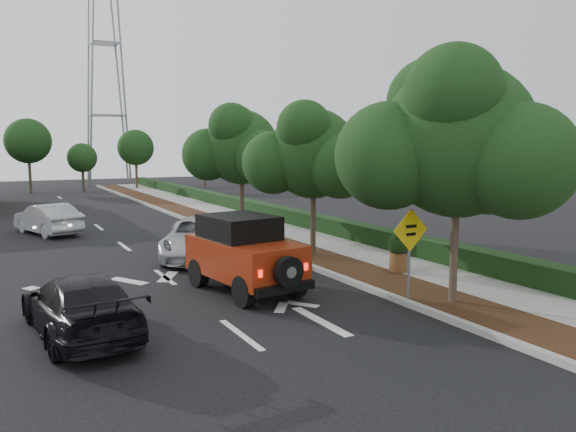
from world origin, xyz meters
TOP-DOWN VIEW (x-y plane):
  - ground at (0.00, 0.00)m, footprint 120.00×120.00m
  - curb at (4.60, 12.00)m, footprint 0.20×70.00m
  - planting_strip at (5.60, 12.00)m, footprint 1.80×70.00m
  - sidewalk at (7.50, 12.00)m, footprint 2.00×70.00m
  - hedge at (8.90, 12.00)m, footprint 0.80×70.00m
  - transmission_tower at (6.00, 48.00)m, footprint 7.00×4.00m
  - street_tree_near at (5.60, -0.50)m, footprint 3.80×3.80m
  - street_tree_mid at (5.60, 6.50)m, footprint 3.20×3.20m
  - street_tree_far at (5.60, 13.00)m, footprint 3.40×3.40m
  - red_jeep at (1.48, 3.44)m, footprint 2.30×4.28m
  - silver_suv_ahead at (1.97, 8.42)m, footprint 4.32×5.71m
  - black_suv_oncoming at (-3.05, 1.59)m, footprint 2.28×4.70m
  - silver_sedan_oncoming at (-2.42, 16.81)m, footprint 2.77×4.49m
  - speed_hump_sign at (4.80, 0.24)m, footprint 1.10×0.10m
  - terracotta_planter at (6.60, 2.87)m, footprint 0.74×0.74m

SIDE VIEW (x-z plane):
  - ground at x=0.00m, z-range 0.00..0.00m
  - transmission_tower at x=6.00m, z-range -14.00..14.00m
  - street_tree_near at x=5.60m, z-range -2.96..2.96m
  - street_tree_mid at x=5.60m, z-range -2.66..2.66m
  - street_tree_far at x=5.60m, z-range -2.81..2.81m
  - planting_strip at x=5.60m, z-range 0.00..0.12m
  - sidewalk at x=7.50m, z-range 0.00..0.12m
  - curb at x=4.60m, z-range 0.00..0.15m
  - hedge at x=8.90m, z-range 0.00..0.80m
  - black_suv_oncoming at x=-3.05m, z-range 0.00..1.32m
  - silver_sedan_oncoming at x=-2.42m, z-range 0.00..1.40m
  - silver_suv_ahead at x=1.97m, z-range 0.00..1.44m
  - terracotta_planter at x=6.60m, z-range 0.22..1.50m
  - red_jeep at x=1.48m, z-range 0.02..2.13m
  - speed_hump_sign at x=4.80m, z-range 0.45..2.79m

